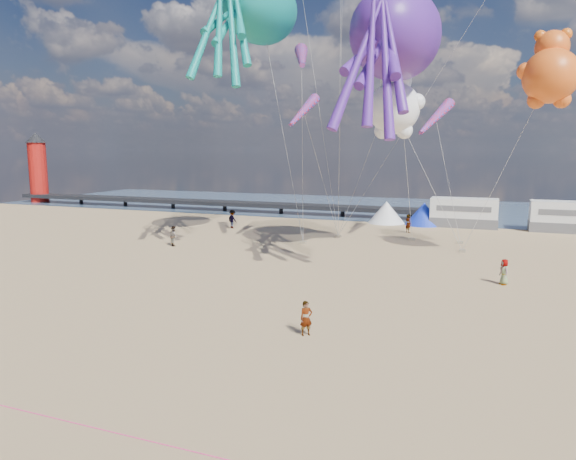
% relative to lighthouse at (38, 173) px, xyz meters
% --- Properties ---
extents(ground, '(120.00, 120.00, 0.00)m').
position_rel_lighthouse_xyz_m(ground, '(56.00, -44.00, -4.50)').
color(ground, tan).
rests_on(ground, ground).
extents(water, '(120.00, 120.00, 0.00)m').
position_rel_lighthouse_xyz_m(water, '(56.00, 11.00, -4.48)').
color(water, '#39516D').
rests_on(water, ground).
extents(pier, '(60.00, 3.00, 0.50)m').
position_rel_lighthouse_xyz_m(pier, '(28.00, 0.00, -3.50)').
color(pier, black).
rests_on(pier, ground).
extents(lighthouse, '(2.60, 2.60, 9.00)m').
position_rel_lighthouse_xyz_m(lighthouse, '(0.00, 0.00, 0.00)').
color(lighthouse, '#A5140F').
rests_on(lighthouse, ground).
extents(motorhome_0, '(6.60, 2.50, 3.00)m').
position_rel_lighthouse_xyz_m(motorhome_0, '(62.00, -4.00, -3.00)').
color(motorhome_0, silver).
rests_on(motorhome_0, ground).
extents(motorhome_1, '(6.60, 2.50, 3.00)m').
position_rel_lighthouse_xyz_m(motorhome_1, '(71.50, -4.00, -3.00)').
color(motorhome_1, silver).
rests_on(motorhome_1, ground).
extents(tent_white, '(4.00, 4.00, 2.40)m').
position_rel_lighthouse_xyz_m(tent_white, '(54.00, -4.00, -3.30)').
color(tent_white, white).
rests_on(tent_white, ground).
extents(tent_blue, '(4.00, 4.00, 2.40)m').
position_rel_lighthouse_xyz_m(tent_blue, '(58.00, -4.00, -3.30)').
color(tent_blue, '#1933CC').
rests_on(tent_blue, ground).
extents(rope_line, '(34.00, 0.03, 0.03)m').
position_rel_lighthouse_xyz_m(rope_line, '(56.00, -49.00, -4.48)').
color(rope_line, '#F2338C').
rests_on(rope_line, ground).
extents(standing_person, '(0.66, 0.64, 1.52)m').
position_rel_lighthouse_xyz_m(standing_person, '(57.04, -39.71, -3.74)').
color(standing_person, tan).
rests_on(standing_person, ground).
extents(beachgoer_0, '(0.57, 0.67, 1.54)m').
position_rel_lighthouse_xyz_m(beachgoer_0, '(65.26, -27.51, -3.73)').
color(beachgoer_0, '#7F6659').
rests_on(beachgoer_0, ground).
extents(beachgoer_1, '(0.93, 0.96, 1.66)m').
position_rel_lighthouse_xyz_m(beachgoer_1, '(39.91, -23.87, -3.67)').
color(beachgoer_1, '#7F6659').
rests_on(beachgoer_1, ground).
extents(beachgoer_2, '(1.12, 1.03, 1.86)m').
position_rel_lighthouse_xyz_m(beachgoer_2, '(39.99, -13.36, -3.57)').
color(beachgoer_2, '#7F6659').
rests_on(beachgoer_2, ground).
extents(beachgoer_5, '(1.57, 1.47, 1.76)m').
position_rel_lighthouse_xyz_m(beachgoer_5, '(57.16, -9.79, -3.62)').
color(beachgoer_5, '#7F6659').
rests_on(beachgoer_5, ground).
extents(sandbag_a, '(0.50, 0.35, 0.22)m').
position_rel_lighthouse_xyz_m(sandbag_a, '(49.66, -19.09, -4.39)').
color(sandbag_a, gray).
rests_on(sandbag_a, ground).
extents(sandbag_b, '(0.50, 0.35, 0.22)m').
position_rel_lighthouse_xyz_m(sandbag_b, '(58.16, -14.06, -4.39)').
color(sandbag_b, gray).
rests_on(sandbag_b, ground).
extents(sandbag_c, '(0.50, 0.35, 0.22)m').
position_rel_lighthouse_xyz_m(sandbag_c, '(62.53, -18.14, -4.39)').
color(sandbag_c, gray).
rests_on(sandbag_c, ground).
extents(sandbag_d, '(0.50, 0.35, 0.22)m').
position_rel_lighthouse_xyz_m(sandbag_d, '(62.19, -14.29, -4.39)').
color(sandbag_d, gray).
rests_on(sandbag_d, ground).
extents(sandbag_e, '(0.50, 0.35, 0.22)m').
position_rel_lighthouse_xyz_m(sandbag_e, '(51.59, -14.91, -4.39)').
color(sandbag_e, gray).
rests_on(sandbag_e, ground).
extents(kite_octopus_teal, '(7.02, 11.38, 12.10)m').
position_rel_lighthouse_xyz_m(kite_octopus_teal, '(46.46, -20.51, 14.55)').
color(kite_octopus_teal, '#108C82').
extents(kite_octopus_purple, '(5.54, 11.50, 12.81)m').
position_rel_lighthouse_xyz_m(kite_octopus_purple, '(57.57, -22.61, 11.26)').
color(kite_octopus_purple, '#532395').
extents(kite_panda, '(5.93, 5.76, 6.72)m').
position_rel_lighthouse_xyz_m(kite_panda, '(57.09, -19.43, 6.56)').
color(kite_panda, white).
extents(kite_teddy_orange, '(4.62, 4.39, 6.05)m').
position_rel_lighthouse_xyz_m(kite_teddy_orange, '(67.51, -21.41, 8.18)').
color(kite_teddy_orange, orange).
extents(windsock_left, '(3.21, 6.24, 6.25)m').
position_rel_lighthouse_xyz_m(windsock_left, '(50.10, -20.88, 10.52)').
color(windsock_left, red).
extents(windsock_mid, '(2.86, 6.41, 6.40)m').
position_rel_lighthouse_xyz_m(windsock_mid, '(59.69, -14.02, 6.13)').
color(windsock_mid, red).
extents(windsock_right, '(1.48, 5.11, 5.04)m').
position_rel_lighthouse_xyz_m(windsock_right, '(49.77, -19.49, 6.55)').
color(windsock_right, red).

